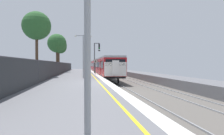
# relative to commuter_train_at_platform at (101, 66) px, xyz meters

# --- Properties ---
(ground) EXTENTS (17.40, 110.00, 1.21)m
(ground) POSITION_rel_commuter_train_at_platform_xyz_m (0.54, -26.19, -1.88)
(ground) COLOR slate
(commuter_train_at_platform) EXTENTS (2.83, 40.62, 3.81)m
(commuter_train_at_platform) POSITION_rel_commuter_train_at_platform_xyz_m (0.00, 0.00, 0.00)
(commuter_train_at_platform) COLOR maroon
(commuter_train_at_platform) RESTS_ON ground
(signal_gantry) EXTENTS (1.10, 0.24, 5.46)m
(signal_gantry) POSITION_rel_commuter_train_at_platform_xyz_m (-1.49, -7.30, 2.13)
(signal_gantry) COLOR #47474C
(signal_gantry) RESTS_ON ground
(speed_limit_sign) EXTENTS (0.59, 0.08, 2.40)m
(speed_limit_sign) POSITION_rel_commuter_train_at_platform_xyz_m (-1.85, -11.99, 0.27)
(speed_limit_sign) COLOR #59595B
(speed_limit_sign) RESTS_ON ground
(platform_lamp_mid) EXTENTS (2.00, 0.20, 5.07)m
(platform_lamp_mid) POSITION_rel_commuter_train_at_platform_xyz_m (-3.78, -19.71, 1.76)
(platform_lamp_mid) COLOR #93999E
(platform_lamp_mid) RESTS_ON ground
(platform_back_fence) EXTENTS (0.07, 99.00, 1.96)m
(platform_back_fence) POSITION_rel_commuter_train_at_platform_xyz_m (-7.55, -26.19, -0.24)
(platform_back_fence) COLOR #282B2D
(platform_back_fence) RESTS_ON ground
(background_tree_left) EXTENTS (3.98, 3.98, 8.10)m
(background_tree_left) POSITION_rel_commuter_train_at_platform_xyz_m (-9.22, 0.63, 4.72)
(background_tree_left) COLOR #473323
(background_tree_left) RESTS_ON ground
(background_tree_centre) EXTENTS (3.63, 3.63, 8.37)m
(background_tree_centre) POSITION_rel_commuter_train_at_platform_xyz_m (-9.71, -16.55, 5.12)
(background_tree_centre) COLOR #473323
(background_tree_centre) RESTS_ON ground
(background_tree_right) EXTENTS (4.18, 4.26, 8.71)m
(background_tree_right) POSITION_rel_commuter_train_at_platform_xyz_m (-9.89, 10.43, 5.14)
(background_tree_right) COLOR #473323
(background_tree_right) RESTS_ON ground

